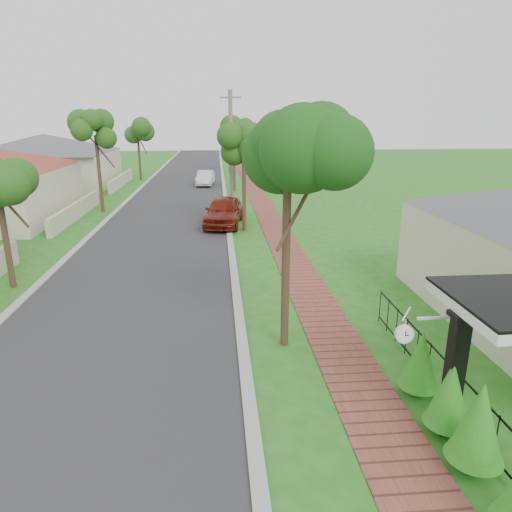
{
  "coord_description": "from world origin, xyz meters",
  "views": [
    {
      "loc": [
        0.07,
        -8.41,
        5.99
      ],
      "look_at": [
        1.31,
        6.24,
        1.5
      ],
      "focal_mm": 32.0,
      "sensor_mm": 36.0,
      "label": 1
    }
  ],
  "objects_px": {
    "parked_car_white": "(205,178)",
    "utility_pole": "(231,157)",
    "parked_car_red": "(224,211)",
    "near_tree": "(288,164)",
    "porch_post": "(453,379)",
    "station_clock": "(407,333)"
  },
  "relations": [
    {
      "from": "porch_post",
      "to": "station_clock",
      "type": "bearing_deg",
      "value": 154.87
    },
    {
      "from": "utility_pole",
      "to": "station_clock",
      "type": "xyz_separation_m",
      "value": [
        2.8,
        -18.87,
        -1.83
      ]
    },
    {
      "from": "station_clock",
      "to": "near_tree",
      "type": "bearing_deg",
      "value": 119.36
    },
    {
      "from": "parked_car_red",
      "to": "near_tree",
      "type": "xyz_separation_m",
      "value": [
        1.4,
        -14.62,
        4.08
      ]
    },
    {
      "from": "porch_post",
      "to": "station_clock",
      "type": "xyz_separation_m",
      "value": [
        -0.85,
        0.4,
        0.83
      ]
    },
    {
      "from": "parked_car_red",
      "to": "utility_pole",
      "type": "xyz_separation_m",
      "value": [
        0.5,
        0.87,
        2.96
      ]
    },
    {
      "from": "parked_car_white",
      "to": "utility_pole",
      "type": "xyz_separation_m",
      "value": [
        1.9,
        -15.42,
        3.13
      ]
    },
    {
      "from": "station_clock",
      "to": "utility_pole",
      "type": "bearing_deg",
      "value": 98.43
    },
    {
      "from": "porch_post",
      "to": "parked_car_white",
      "type": "relative_size",
      "value": 0.64
    },
    {
      "from": "parked_car_white",
      "to": "utility_pole",
      "type": "relative_size",
      "value": 0.53
    },
    {
      "from": "parked_car_white",
      "to": "station_clock",
      "type": "relative_size",
      "value": 3.77
    },
    {
      "from": "porch_post",
      "to": "utility_pole",
      "type": "xyz_separation_m",
      "value": [
        -3.65,
        19.27,
        2.66
      ]
    },
    {
      "from": "utility_pole",
      "to": "station_clock",
      "type": "height_order",
      "value": "utility_pole"
    },
    {
      "from": "parked_car_white",
      "to": "utility_pole",
      "type": "distance_m",
      "value": 15.85
    },
    {
      "from": "porch_post",
      "to": "parked_car_red",
      "type": "height_order",
      "value": "porch_post"
    },
    {
      "from": "near_tree",
      "to": "utility_pole",
      "type": "height_order",
      "value": "utility_pole"
    },
    {
      "from": "parked_car_white",
      "to": "near_tree",
      "type": "relative_size",
      "value": 0.64
    },
    {
      "from": "near_tree",
      "to": "station_clock",
      "type": "xyz_separation_m",
      "value": [
        1.9,
        -3.37,
        -2.94
      ]
    },
    {
      "from": "utility_pole",
      "to": "near_tree",
      "type": "bearing_deg",
      "value": -86.68
    },
    {
      "from": "porch_post",
      "to": "near_tree",
      "type": "height_order",
      "value": "near_tree"
    },
    {
      "from": "near_tree",
      "to": "utility_pole",
      "type": "bearing_deg",
      "value": 93.32
    },
    {
      "from": "porch_post",
      "to": "station_clock",
      "type": "relative_size",
      "value": 2.42
    }
  ]
}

